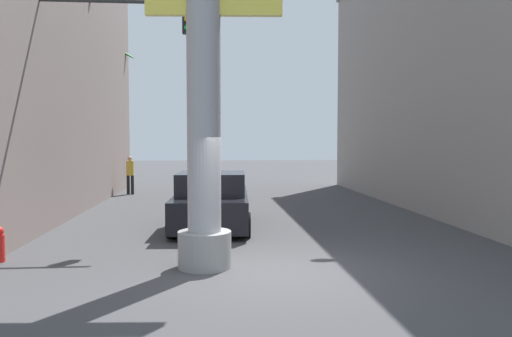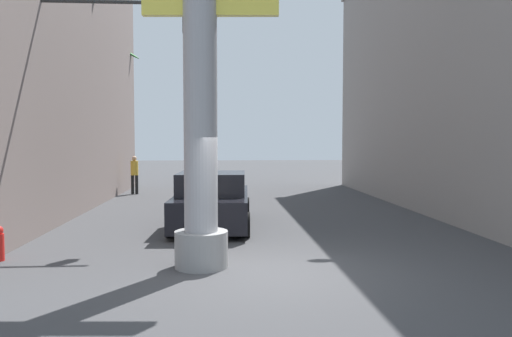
# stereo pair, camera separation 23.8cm
# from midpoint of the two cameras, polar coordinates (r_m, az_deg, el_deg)

# --- Properties ---
(ground_plane) EXTENTS (87.05, 87.05, 0.00)m
(ground_plane) POSITION_cam_midpoint_polar(r_m,az_deg,el_deg) (19.15, -0.83, -4.13)
(ground_plane) COLOR #424244
(neon_sign_pole) EXTENTS (2.91, 1.03, 9.87)m
(neon_sign_pole) POSITION_cam_midpoint_polar(r_m,az_deg,el_deg) (9.82, -5.66, 16.80)
(neon_sign_pole) COLOR #9E9EA3
(neon_sign_pole) RESTS_ON ground
(street_lamp) EXTENTS (2.44, 0.28, 7.19)m
(street_lamp) POSITION_cam_midpoint_polar(r_m,az_deg,el_deg) (15.66, 21.67, 9.95)
(street_lamp) COLOR #59595E
(street_lamp) RESTS_ON ground
(traffic_light_mast) EXTENTS (5.04, 0.32, 6.15)m
(traffic_light_mast) POSITION_cam_midpoint_polar(r_m,az_deg,el_deg) (13.98, -18.73, 10.73)
(traffic_light_mast) COLOR #333333
(traffic_light_mast) RESTS_ON ground
(car_lead) EXTENTS (2.29, 4.83, 1.56)m
(car_lead) POSITION_cam_midpoint_polar(r_m,az_deg,el_deg) (14.17, -4.51, -3.85)
(car_lead) COLOR black
(car_lead) RESTS_ON ground
(palm_tree_far_left) EXTENTS (2.44, 2.55, 7.33)m
(palm_tree_far_left) POSITION_cam_midpoint_polar(r_m,az_deg,el_deg) (26.78, -15.36, 7.49)
(palm_tree_far_left) COLOR brown
(palm_tree_far_left) RESTS_ON ground
(palm_tree_mid_left) EXTENTS (2.50, 2.38, 7.90)m
(palm_tree_mid_left) POSITION_cam_midpoint_polar(r_m,az_deg,el_deg) (19.55, -20.60, 9.17)
(palm_tree_mid_left) COLOR brown
(palm_tree_mid_left) RESTS_ON ground
(pedestrian_far_left) EXTENTS (0.41, 0.41, 1.74)m
(pedestrian_far_left) POSITION_cam_midpoint_polar(r_m,az_deg,el_deg) (23.38, -13.44, -0.38)
(pedestrian_far_left) COLOR black
(pedestrian_far_left) RESTS_ON ground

